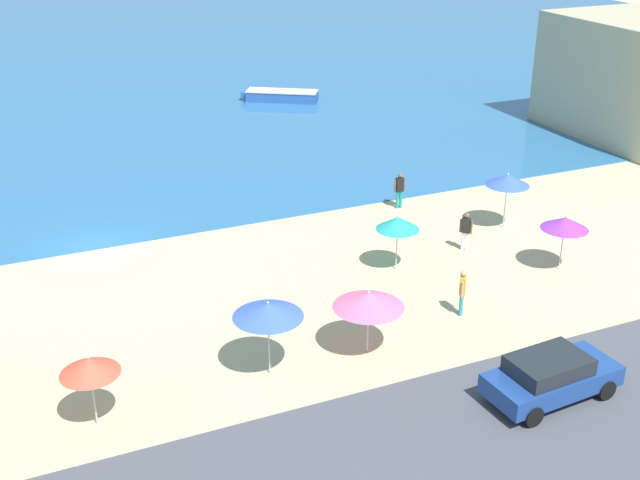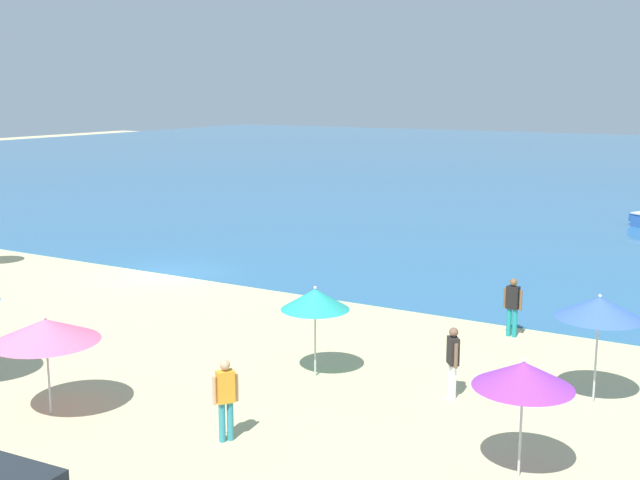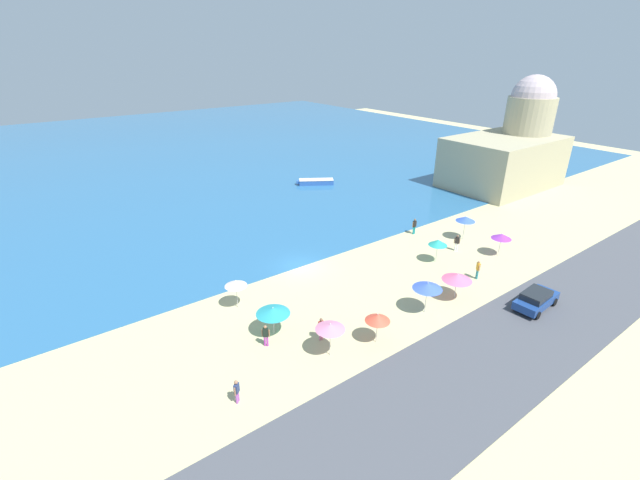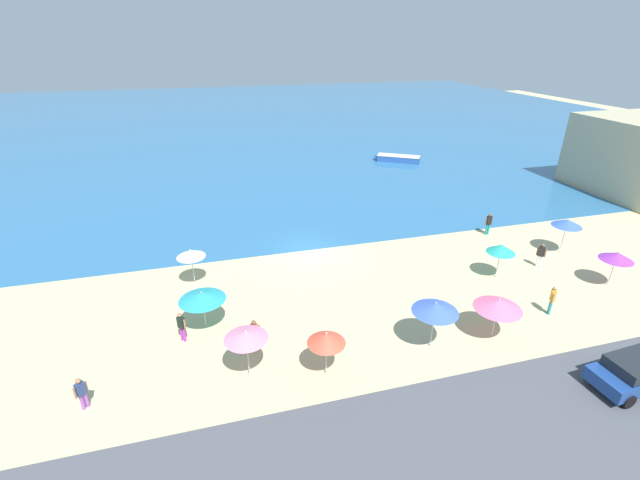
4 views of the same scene
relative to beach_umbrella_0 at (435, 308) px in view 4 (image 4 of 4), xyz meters
name	(u,v)px [view 4 (image 4 of 4)]	position (x,y,z in m)	size (l,w,h in m)	color
ground_plane	(306,251)	(-3.59, 11.81, -2.32)	(160.00, 160.00, 0.00)	#C5BB87
sea	(237,119)	(-3.59, 66.81, -2.29)	(150.00, 110.00, 0.05)	#2B6495
coastal_road	(423,474)	(-3.59, -6.19, -2.29)	(80.00, 8.00, 0.06)	#494B52
beach_umbrella_0	(435,308)	(0.00, 0.00, 0.00)	(2.25, 2.25, 2.62)	#B2B2B7
beach_umbrella_1	(501,249)	(7.35, 5.04, -0.28)	(1.75, 1.75, 2.37)	#B2B2B7
beach_umbrella_2	(498,304)	(3.45, -0.11, -0.34)	(2.38, 2.38, 2.30)	#B2B2B7
beach_umbrella_3	(191,254)	(-11.32, 9.16, -0.17)	(1.73, 1.73, 2.43)	#B2B2B7
beach_umbrella_4	(326,338)	(-5.55, -0.48, -0.30)	(1.73, 1.73, 2.34)	#B2B2B7
beach_umbrella_5	(202,296)	(-10.77, 4.52, -0.38)	(2.41, 2.41, 2.23)	#B2B2B7
beach_umbrella_6	(617,256)	(13.45, 2.36, -0.29)	(1.90, 1.90, 2.35)	#B2B2B7
beach_umbrella_7	(246,335)	(-8.95, 0.35, -0.07)	(1.97, 1.97, 2.51)	#B2B2B7
beach_umbrella_8	(567,223)	(13.88, 6.83, -0.01)	(1.99, 1.99, 2.62)	#B2B2B7
bather_0	(552,298)	(7.72, 0.79, -1.32)	(0.38, 0.49, 1.77)	teal
bather_1	(541,254)	(10.90, 5.45, -1.34)	(0.40, 0.47, 1.73)	white
bather_2	(81,392)	(-15.76, 0.20, -1.44)	(0.45, 0.40, 1.58)	#A050AE
bather_3	(254,334)	(-8.46, 2.00, -1.33)	(0.57, 0.23, 1.76)	pink
bather_4	(489,223)	(10.67, 10.85, -1.32)	(0.57, 0.24, 1.77)	teal
bather_5	(182,325)	(-11.90, 3.67, -1.38)	(0.44, 0.42, 1.67)	purple
parked_car_0	(637,371)	(7.31, -4.74, -1.48)	(4.31, 2.14, 1.46)	navy
skiff_nearshore	(398,158)	(12.75, 32.02, -1.88)	(5.23, 3.95, 0.76)	#2B59A4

